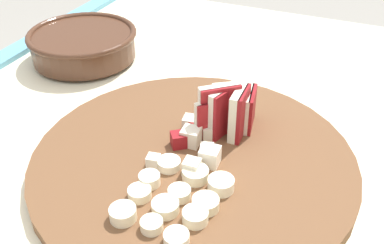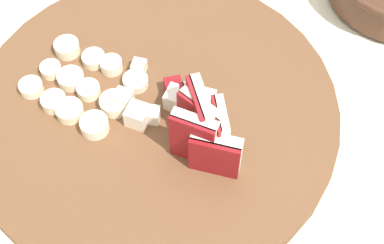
# 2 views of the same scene
# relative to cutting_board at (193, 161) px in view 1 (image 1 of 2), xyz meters

# --- Properties ---
(cutting_board) EXTENTS (0.39, 0.39, 0.02)m
(cutting_board) POSITION_rel_cutting_board_xyz_m (0.00, 0.00, 0.00)
(cutting_board) COLOR brown
(cutting_board) RESTS_ON tiled_countertop
(apple_wedge_fan) EXTENTS (0.08, 0.06, 0.07)m
(apple_wedge_fan) POSITION_rel_cutting_board_xyz_m (-0.07, 0.02, 0.04)
(apple_wedge_fan) COLOR maroon
(apple_wedge_fan) RESTS_ON cutting_board
(apple_dice_pile) EXTENTS (0.11, 0.08, 0.02)m
(apple_dice_pile) POSITION_rel_cutting_board_xyz_m (-0.02, -0.00, 0.02)
(apple_dice_pile) COLOR beige
(apple_dice_pile) RESTS_ON cutting_board
(banana_slice_rows) EXTENTS (0.12, 0.11, 0.01)m
(banana_slice_rows) POSITION_rel_cutting_board_xyz_m (0.08, 0.01, 0.01)
(banana_slice_rows) COLOR white
(banana_slice_rows) RESTS_ON cutting_board
(ceramic_bowl) EXTENTS (0.18, 0.18, 0.05)m
(ceramic_bowl) POSITION_rel_cutting_board_xyz_m (-0.19, -0.28, 0.02)
(ceramic_bowl) COLOR #4C2D1E
(ceramic_bowl) RESTS_ON tiled_countertop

